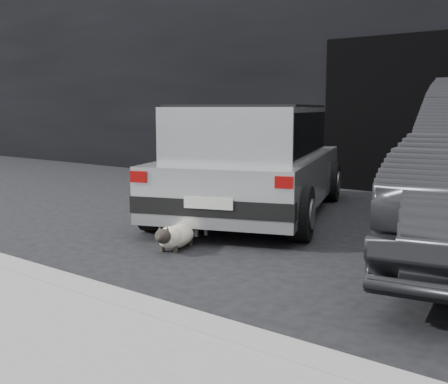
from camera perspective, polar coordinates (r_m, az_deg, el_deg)
The scene contains 6 objects.
ground at distance 6.52m, azimuth 1.31°, elevation -3.99°, with size 80.00×80.00×0.00m, color black.
garage_opening at distance 9.51m, azimuth 21.17°, elevation 7.26°, with size 4.00×0.10×2.60m, color black.
curb at distance 3.99m, azimuth -9.93°, elevation -11.35°, with size 18.00×0.25×0.12m, color gray.
silver_hatchback at distance 7.40m, azimuth 3.05°, elevation 3.70°, with size 3.05×4.30×1.45m.
cat_siamese at distance 5.67m, azimuth -5.07°, elevation -4.54°, with size 0.43×0.81×0.29m.
cat_white at distance 6.35m, azimuth -2.98°, elevation -2.68°, with size 0.78×0.38×0.37m.
Camera 1 is at (3.82, -5.09, 1.41)m, focal length 45.00 mm.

